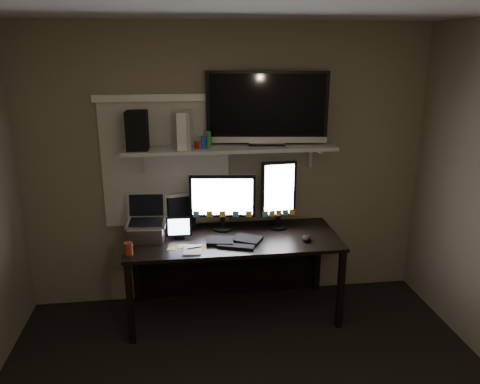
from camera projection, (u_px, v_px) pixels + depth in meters
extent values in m
plane|color=#7C6E58|center=(228.00, 168.00, 4.20)|extent=(3.60, 0.00, 3.60)
cube|color=silver|center=(166.00, 165.00, 4.10)|extent=(1.10, 0.02, 1.10)
cube|color=black|center=(233.00, 239.00, 4.00)|extent=(1.80, 0.75, 0.03)
cube|color=black|center=(229.00, 260.00, 4.44)|extent=(1.80, 0.02, 0.70)
cube|color=black|center=(130.00, 304.00, 3.68)|extent=(0.05, 0.05, 0.70)
cube|color=black|center=(341.00, 290.00, 3.89)|extent=(0.05, 0.05, 0.70)
cube|color=black|center=(137.00, 266.00, 4.31)|extent=(0.05, 0.05, 0.70)
cube|color=black|center=(317.00, 256.00, 4.53)|extent=(0.05, 0.05, 0.70)
cube|color=beige|center=(230.00, 148.00, 3.97)|extent=(1.80, 0.35, 0.03)
cube|color=black|center=(223.00, 202.00, 4.10)|extent=(0.58, 0.14, 0.51)
cube|color=black|center=(279.00, 195.00, 4.12)|extent=(0.31, 0.08, 0.62)
cube|color=black|center=(234.00, 240.00, 3.89)|extent=(0.49, 0.32, 0.03)
ellipsoid|color=black|center=(306.00, 238.00, 3.92)|extent=(0.10, 0.13, 0.04)
cube|color=silver|center=(193.00, 250.00, 3.73)|extent=(0.16, 0.21, 0.01)
cube|color=black|center=(179.00, 228.00, 3.95)|extent=(0.22, 0.10, 0.19)
cube|color=black|center=(181.00, 211.00, 4.17)|extent=(0.27, 0.17, 0.31)
cube|color=silver|center=(146.00, 219.00, 3.90)|extent=(0.35, 0.29, 0.37)
cylinder|color=maroon|center=(128.00, 249.00, 3.64)|extent=(0.08, 0.08, 0.10)
cube|color=black|center=(267.00, 108.00, 3.96)|extent=(1.05, 0.32, 0.62)
cube|color=silver|center=(185.00, 130.00, 3.87)|extent=(0.14, 0.27, 0.30)
cube|color=black|center=(137.00, 130.00, 3.80)|extent=(0.18, 0.21, 0.31)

